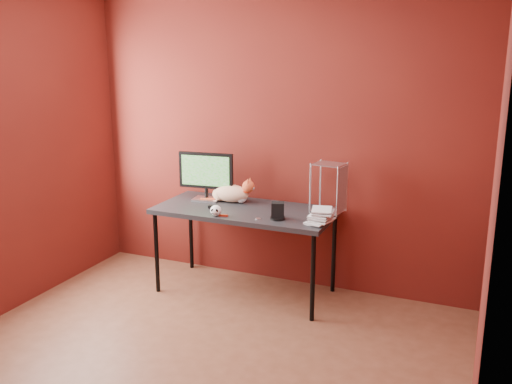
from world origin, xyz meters
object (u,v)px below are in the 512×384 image
at_px(desk, 245,214).
at_px(book_stack, 314,144).
at_px(monitor, 206,174).
at_px(cat, 231,193).
at_px(skull_mug, 216,211).
at_px(speaker, 278,211).

xyz_separation_m(desk, book_stack, (0.63, -0.13, 0.66)).
distance_m(monitor, cat, 0.28).
height_order(skull_mug, book_stack, book_stack).
height_order(monitor, speaker, monitor).
bearing_deg(skull_mug, desk, 56.49).
bearing_deg(speaker, skull_mug, 173.55).
xyz_separation_m(desk, speaker, (0.36, -0.18, 0.11)).
height_order(skull_mug, speaker, speaker).
relative_size(desk, speaker, 10.86).
bearing_deg(desk, monitor, 165.27).
relative_size(desk, cat, 3.09).
distance_m(cat, skull_mug, 0.45).
bearing_deg(monitor, cat, 2.94).
bearing_deg(desk, cat, 142.99).
xyz_separation_m(desk, skull_mug, (-0.13, -0.29, 0.10)).
xyz_separation_m(cat, book_stack, (0.83, -0.28, 0.53)).
relative_size(cat, skull_mug, 5.19).
distance_m(monitor, speaker, 0.86).
bearing_deg(cat, desk, -38.21).
distance_m(desk, speaker, 0.42).
relative_size(cat, book_stack, 0.40).
height_order(monitor, book_stack, book_stack).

